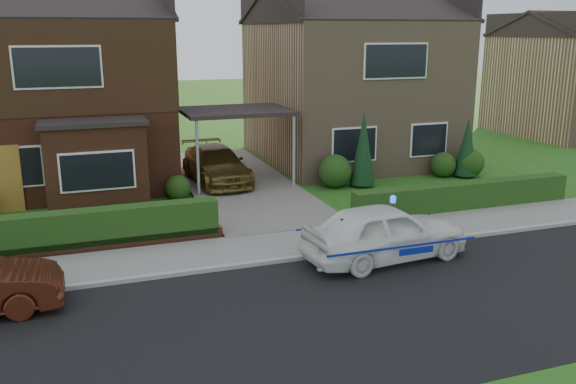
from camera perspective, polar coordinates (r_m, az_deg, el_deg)
name	(u,v)px	position (r m, az deg, el deg)	size (l,w,h in m)	color
ground	(376,309)	(12.74, 8.27, -10.77)	(120.00, 120.00, 0.00)	#245216
road	(376,309)	(12.74, 8.27, -10.77)	(60.00, 6.00, 0.02)	black
kerb	(319,256)	(15.25, 2.96, -5.96)	(60.00, 0.16, 0.12)	#9E9993
sidewalk	(304,243)	(16.17, 1.54, -4.75)	(60.00, 2.00, 0.10)	slate
driveway	(237,183)	(22.47, -4.77, 0.88)	(3.80, 12.00, 0.12)	#666059
house_left	(61,78)	(24.07, -20.47, 9.99)	(7.50, 9.53, 7.25)	brown
house_right	(349,74)	(26.67, 5.70, 10.91)	(7.50, 8.06, 7.25)	#96775C
carport_link	(236,112)	(21.94, -4.89, 7.44)	(3.80, 3.00, 2.77)	black
dwarf_wall	(72,248)	(16.29, -19.56, -4.99)	(7.70, 0.25, 0.36)	brown
hedge_left	(73,253)	(16.50, -19.52, -5.41)	(7.50, 0.55, 0.90)	#173711
hedge_right	(462,211)	(19.90, 16.00, -1.69)	(7.50, 0.55, 0.80)	#173711
shrub_left_mid	(129,187)	(20.05, -14.66, 0.48)	(1.32, 1.32, 1.32)	#173711
shrub_left_near	(178,188)	(20.58, -10.26, 0.41)	(0.84, 0.84, 0.84)	#173711
shrub_right_near	(335,171)	(21.90, 4.41, 1.97)	(1.20, 1.20, 1.20)	#173711
shrub_right_mid	(443,165)	(24.20, 14.33, 2.50)	(0.96, 0.96, 0.96)	#173711
shrub_right_far	(470,163)	(24.52, 16.67, 2.63)	(1.08, 1.08, 1.08)	#173711
conifer_a	(363,151)	(22.00, 7.04, 3.82)	(0.90, 0.90, 2.60)	black
conifer_b	(467,149)	(24.29, 16.39, 3.89)	(0.90, 0.90, 2.20)	black
neighbour_right	(572,86)	(36.59, 25.08, 9.00)	(6.50, 7.00, 5.20)	#96775C
police_car	(385,232)	(15.07, 9.06, -3.76)	(3.82, 4.31, 1.58)	white
driveway_car	(216,164)	(22.34, -6.74, 2.58)	(1.78, 4.39, 1.27)	brown
potted_plant_a	(86,202)	(19.78, -18.41, -0.92)	(0.37, 0.25, 0.70)	gray
potted_plant_b	(167,221)	(17.16, -11.26, -2.72)	(0.33, 0.41, 0.75)	gray
potted_plant_c	(189,220)	(17.15, -9.23, -2.63)	(0.42, 0.42, 0.75)	gray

